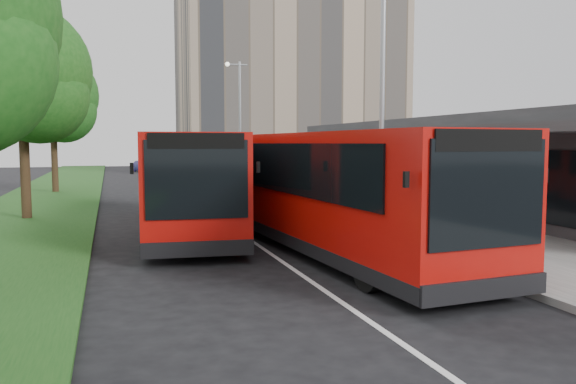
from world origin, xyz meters
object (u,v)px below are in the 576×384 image
Objects in this scene: bollard at (272,180)px; tree_far at (52,101)px; tree_mid at (21,80)px; car_far at (143,166)px; car_near at (179,167)px; lamp_post_far at (239,115)px; bus_main at (339,193)px; lamp_post_near at (380,85)px; bus_second at (189,182)px; litter_bin at (312,192)px.

tree_far is at bearing 169.04° from bollard.
tree_mid is 2.36× the size of car_far.
tree_far is (-0.00, 12.00, 0.08)m from tree_mid.
lamp_post_far is at bearing -98.39° from car_near.
bus_main is at bearing -96.13° from lamp_post_far.
tree_far is at bearing -175.13° from lamp_post_far.
tree_mid reaches higher than car_near.
tree_far is at bearing 120.29° from lamp_post_near.
car_far is at bearing 105.93° from car_near.
bus_second is 11.02× the size of bollard.
tree_mid reaches higher than litter_bin.
bus_second is 39.44m from car_far.
bus_main is 6.04m from bus_second.
tree_far reaches higher than car_far.
lamp_post_near is at bearing -101.87° from car_near.
tree_far is 24.28m from car_far.
tree_mid is 1.01× the size of lamp_post_near.
lamp_post_near is 2.03× the size of car_near.
lamp_post_near is 0.71× the size of bus_main.
litter_bin is (11.99, 1.36, -4.61)m from tree_mid.
bus_main is 10.96× the size of bollard.
lamp_post_far is (0.00, 20.00, 0.00)m from lamp_post_near.
litter_bin is 8.24m from bollard.
lamp_post_near reaches higher than bus_second.
bus_second is at bearing -71.43° from tree_far.
tree_mid is 0.71× the size of bus_second.
car_near is 5.71m from car_far.
tree_mid is 13.18m from lamp_post_near.
car_far is (-6.15, 25.38, -0.10)m from bollard.
car_near is (-1.94, 37.12, -4.05)m from lamp_post_near.
car_far is (6.26, 22.98, -4.74)m from tree_far.
car_far reaches higher than litter_bin.
tree_far is 22.07m from lamp_post_near.
bus_main reaches higher than bollard.
car_near is at bearing 63.05° from tree_far.
bus_main is (8.71, -9.57, -3.60)m from tree_mid.
car_far is at bearing 94.64° from bus_second.
tree_far is 2.39× the size of car_far.
litter_bin is 0.27× the size of car_far.
tree_far reaches higher than bollard.
bollard is 20.73m from car_near.
lamp_post_near is at bearing -59.71° from tree_far.
car_near is at bearing 85.34° from bus_main.
lamp_post_near is 1.00× the size of lamp_post_far.
lamp_post_near is 20.00m from lamp_post_far.
car_near is at bearing 73.01° from tree_mid.
bus_second reaches higher than litter_bin.
lamp_post_near is 8.55× the size of litter_bin.
bus_main reaches higher than litter_bin.
tree_mid is at bearing -121.85° from car_near.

